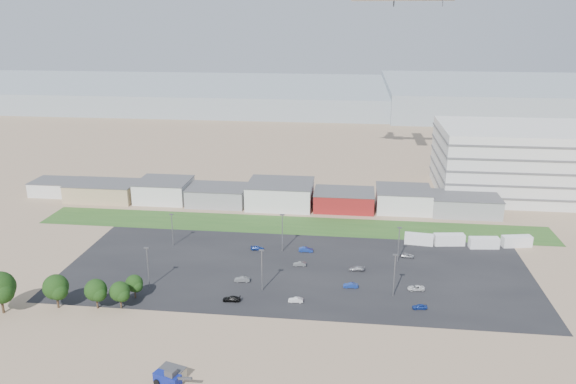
# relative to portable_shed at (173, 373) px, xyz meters

# --- Properties ---
(ground) EXTENTS (700.00, 700.00, 0.00)m
(ground) POSITION_rel_portable_shed_xyz_m (12.34, 28.25, -1.16)
(ground) COLOR #8F755B
(ground) RESTS_ON ground
(parking_lot) EXTENTS (120.00, 50.00, 0.01)m
(parking_lot) POSITION_rel_portable_shed_xyz_m (17.34, 48.25, -1.15)
(parking_lot) COLOR black
(parking_lot) RESTS_ON ground
(grass_strip) EXTENTS (160.00, 16.00, 0.02)m
(grass_strip) POSITION_rel_portable_shed_xyz_m (12.34, 80.25, -1.15)
(grass_strip) COLOR #28521F
(grass_strip) RESTS_ON ground
(hills_backdrop) EXTENTS (700.00, 200.00, 9.00)m
(hills_backdrop) POSITION_rel_portable_shed_xyz_m (52.34, 343.25, 3.34)
(hills_backdrop) COLOR gray
(hills_backdrop) RESTS_ON ground
(building_row) EXTENTS (170.00, 20.00, 8.00)m
(building_row) POSITION_rel_portable_shed_xyz_m (-4.66, 99.25, 2.84)
(building_row) COLOR silver
(building_row) RESTS_ON ground
(parking_garage) EXTENTS (80.00, 40.00, 25.00)m
(parking_garage) POSITION_rel_portable_shed_xyz_m (102.34, 123.25, 11.34)
(parking_garage) COLOR silver
(parking_garage) RESTS_ON ground
(portable_shed) EXTENTS (5.08, 3.58, 2.31)m
(portable_shed) POSITION_rel_portable_shed_xyz_m (0.00, 0.00, 0.00)
(portable_shed) COLOR beige
(portable_shed) RESTS_ON ground
(telehandler) EXTENTS (8.48, 5.29, 3.35)m
(telehandler) POSITION_rel_portable_shed_xyz_m (-0.44, -1.90, 0.52)
(telehandler) COLOR navy
(telehandler) RESTS_ON ground
(box_trailer_a) EXTENTS (8.34, 3.49, 3.03)m
(box_trailer_a) POSITION_rel_portable_shed_xyz_m (50.62, 69.50, 0.36)
(box_trailer_a) COLOR silver
(box_trailer_a) RESTS_ON ground
(box_trailer_b) EXTENTS (8.87, 3.81, 3.22)m
(box_trailer_b) POSITION_rel_portable_shed_xyz_m (59.19, 69.98, 0.45)
(box_trailer_b) COLOR silver
(box_trailer_b) RESTS_ON ground
(box_trailer_c) EXTENTS (8.48, 3.47, 3.09)m
(box_trailer_c) POSITION_rel_portable_shed_xyz_m (68.64, 68.88, 0.39)
(box_trailer_c) COLOR silver
(box_trailer_c) RESTS_ON ground
(box_trailer_d) EXTENTS (8.71, 4.17, 3.14)m
(box_trailer_d) POSITION_rel_portable_shed_xyz_m (78.15, 71.08, 0.41)
(box_trailer_d) COLOR silver
(box_trailer_d) RESTS_ON ground
(tree_far_left) EXTENTS (7.38, 7.38, 11.07)m
(tree_far_left) POSITION_rel_portable_shed_xyz_m (-44.85, 18.31, 4.38)
(tree_far_left) COLOR black
(tree_far_left) RESTS_ON ground
(tree_left) EXTENTS (6.05, 6.05, 9.08)m
(tree_left) POSITION_rel_portable_shed_xyz_m (-33.94, 21.96, 3.38)
(tree_left) COLOR black
(tree_left) RESTS_ON ground
(tree_mid) EXTENTS (5.32, 5.32, 7.98)m
(tree_mid) POSITION_rel_portable_shed_xyz_m (-25.02, 22.79, 2.83)
(tree_mid) COLOR black
(tree_mid) RESTS_ON ground
(tree_right) EXTENTS (4.82, 4.82, 7.24)m
(tree_right) POSITION_rel_portable_shed_xyz_m (-19.78, 23.55, 2.46)
(tree_right) COLOR black
(tree_right) RESTS_ON ground
(tree_near) EXTENTS (4.33, 4.33, 6.49)m
(tree_near) POSITION_rel_portable_shed_xyz_m (-18.44, 28.57, 2.09)
(tree_near) COLOR black
(tree_near) RESTS_ON ground
(lightpole_front_l) EXTENTS (1.21, 0.51, 10.32)m
(lightpole_front_l) POSITION_rel_portable_shed_xyz_m (-17.12, 34.32, 4.01)
(lightpole_front_l) COLOR slate
(lightpole_front_l) RESTS_ON ground
(lightpole_front_m) EXTENTS (1.24, 0.52, 10.57)m
(lightpole_front_m) POSITION_rel_portable_shed_xyz_m (10.43, 35.72, 4.13)
(lightpole_front_m) COLOR slate
(lightpole_front_m) RESTS_ON ground
(lightpole_front_r) EXTENTS (1.25, 0.52, 10.65)m
(lightpole_front_r) POSITION_rel_portable_shed_xyz_m (41.47, 36.58, 4.17)
(lightpole_front_r) COLOR slate
(lightpole_front_r) RESTS_ON ground
(lightpole_back_l) EXTENTS (1.12, 0.47, 9.55)m
(lightpole_back_l) POSITION_rel_portable_shed_xyz_m (-19.45, 60.00, 3.62)
(lightpole_back_l) COLOR slate
(lightpole_back_l) RESTS_ON ground
(lightpole_back_m) EXTENTS (1.28, 0.54, 10.92)m
(lightpole_back_m) POSITION_rel_portable_shed_xyz_m (12.17, 59.70, 4.30)
(lightpole_back_m) COLOR slate
(lightpole_back_m) RESTS_ON ground
(lightpole_back_r) EXTENTS (1.16, 0.48, 9.83)m
(lightpole_back_r) POSITION_rel_portable_shed_xyz_m (43.78, 56.41, 3.76)
(lightpole_back_r) COLOR slate
(lightpole_back_r) RESTS_ON ground
(parked_car_0) EXTENTS (4.22, 2.32, 1.12)m
(parked_car_0) POSITION_rel_portable_shed_xyz_m (47.11, 40.31, -0.60)
(parked_car_0) COLOR silver
(parked_car_0) RESTS_ON ground
(parked_car_1) EXTENTS (3.70, 1.48, 1.20)m
(parked_car_1) POSITION_rel_portable_shed_xyz_m (31.50, 39.73, -0.56)
(parked_car_1) COLOR navy
(parked_car_1) RESTS_ON ground
(parked_car_2) EXTENTS (3.49, 1.79, 1.14)m
(parked_car_2) POSITION_rel_portable_shed_xyz_m (47.04, 31.17, -0.59)
(parked_car_2) COLOR navy
(parked_car_2) RESTS_ON ground
(parked_car_3) EXTENTS (4.19, 1.79, 1.20)m
(parked_car_3) POSITION_rel_portable_shed_xyz_m (4.26, 29.63, -0.56)
(parked_car_3) COLOR black
(parked_car_3) RESTS_ON ground
(parked_car_4) EXTENTS (3.92, 1.63, 1.26)m
(parked_car_4) POSITION_rel_portable_shed_xyz_m (4.72, 39.74, -0.53)
(parked_car_4) COLOR #595B5E
(parked_car_4) RESTS_ON ground
(parked_car_6) EXTENTS (3.86, 1.75, 1.10)m
(parked_car_6) POSITION_rel_portable_shed_xyz_m (5.09, 59.65, -0.61)
(parked_car_6) COLOR navy
(parked_car_6) RESTS_ON ground
(parked_car_7) EXTENTS (3.47, 1.36, 1.12)m
(parked_car_7) POSITION_rel_portable_shed_xyz_m (17.99, 50.55, -0.60)
(parked_car_7) COLOR #595B5E
(parked_car_7) RESTS_ON ground
(parked_car_8) EXTENTS (3.65, 1.70, 1.21)m
(parked_car_8) POSITION_rel_portable_shed_xyz_m (46.68, 59.39, -0.55)
(parked_car_8) COLOR #A5A5AA
(parked_car_8) RESTS_ON ground
(parked_car_10) EXTENTS (4.08, 1.87, 1.16)m
(parked_car_10) POSITION_rel_portable_shed_xyz_m (-23.56, 30.26, -0.58)
(parked_car_10) COLOR #595B5E
(parked_car_10) RESTS_ON ground
(parked_car_11) EXTENTS (4.03, 1.47, 1.32)m
(parked_car_11) POSITION_rel_portable_shed_xyz_m (18.79, 60.00, -0.50)
(parked_car_11) COLOR navy
(parked_car_11) RESTS_ON ground
(parked_car_12) EXTENTS (4.18, 1.84, 1.19)m
(parked_car_12) POSITION_rel_portable_shed_xyz_m (32.83, 49.37, -0.56)
(parked_car_12) COLOR #A5A5AA
(parked_car_12) RESTS_ON ground
(parked_car_13) EXTENTS (3.46, 1.34, 1.13)m
(parked_car_13) POSITION_rel_portable_shed_xyz_m (19.04, 30.94, -0.59)
(parked_car_13) COLOR silver
(parked_car_13) RESTS_ON ground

